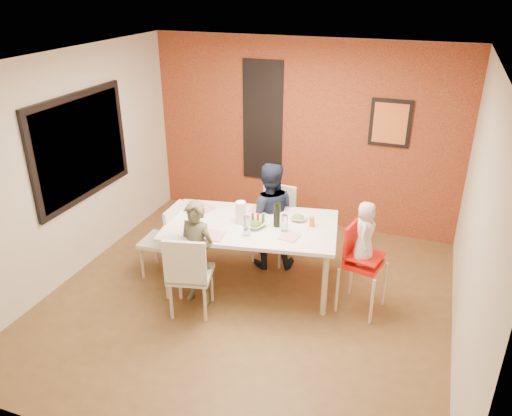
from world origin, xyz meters
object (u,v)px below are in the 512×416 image
(paper_towel_roll, at_px, (241,212))
(chair_near, at_px, (188,272))
(chair_far, at_px, (276,218))
(child_far, at_px, (269,216))
(wine_bottle, at_px, (277,215))
(child_near, at_px, (197,254))
(dining_table, at_px, (251,229))
(chair_left, at_px, (166,237))
(high_chair, at_px, (360,260))
(toddler, at_px, (365,233))

(paper_towel_roll, bearing_deg, chair_near, -110.68)
(chair_far, xyz_separation_m, child_far, (-0.01, -0.25, 0.15))
(chair_far, xyz_separation_m, paper_towel_roll, (-0.18, -0.77, 0.40))
(paper_towel_roll, bearing_deg, chair_far, 77.03)
(chair_far, height_order, wine_bottle, wine_bottle)
(chair_far, distance_m, child_near, 1.40)
(dining_table, distance_m, chair_left, 1.08)
(chair_left, xyz_separation_m, child_near, (0.61, -0.40, 0.10))
(child_near, bearing_deg, chair_left, 155.33)
(chair_near, xyz_separation_m, child_near, (-0.02, 0.25, 0.08))
(child_far, height_order, paper_towel_roll, child_far)
(high_chair, relative_size, child_near, 0.82)
(chair_left, bearing_deg, high_chair, 90.81)
(wine_bottle, bearing_deg, chair_near, -130.35)
(toddler, bearing_deg, dining_table, 87.80)
(high_chair, relative_size, toddler, 1.46)
(child_near, relative_size, toddler, 1.78)
(dining_table, distance_m, chair_near, 0.92)
(dining_table, relative_size, high_chair, 2.07)
(child_far, distance_m, paper_towel_roll, 0.60)
(child_far, relative_size, toddler, 1.99)
(wine_bottle, relative_size, paper_towel_roll, 1.10)
(chair_far, height_order, chair_left, chair_far)
(toddler, height_order, paper_towel_roll, toddler)
(chair_far, xyz_separation_m, child_near, (-0.49, -1.31, 0.08))
(chair_near, bearing_deg, child_far, -123.15)
(chair_left, relative_size, child_near, 0.76)
(chair_near, distance_m, child_far, 1.39)
(child_near, bearing_deg, toddler, 25.03)
(high_chair, distance_m, paper_towel_roll, 1.44)
(child_near, height_order, child_far, child_far)
(chair_near, xyz_separation_m, wine_bottle, (0.72, 0.84, 0.42))
(child_near, bearing_deg, child_far, 74.01)
(chair_far, bearing_deg, chair_near, -100.59)
(chair_near, xyz_separation_m, high_chair, (1.70, 0.77, 0.07))
(dining_table, xyz_separation_m, toddler, (1.30, -0.04, 0.21))
(chair_left, height_order, child_near, child_near)
(child_far, distance_m, wine_bottle, 0.59)
(chair_left, height_order, child_far, child_far)
(chair_left, distance_m, toddler, 2.40)
(dining_table, bearing_deg, toddler, -1.56)
(dining_table, height_order, toddler, toddler)
(chair_near, distance_m, child_near, 0.26)
(chair_far, bearing_deg, high_chair, -26.27)
(dining_table, xyz_separation_m, chair_left, (-1.05, -0.15, -0.21))
(child_far, bearing_deg, child_near, 46.44)
(paper_towel_roll, bearing_deg, child_near, -120.44)
(child_far, bearing_deg, high_chair, 137.50)
(child_far, xyz_separation_m, paper_towel_roll, (-0.17, -0.52, 0.25))
(chair_far, distance_m, toddler, 1.54)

